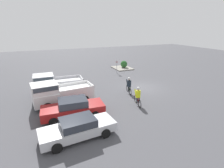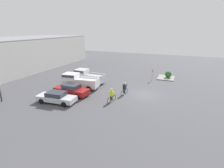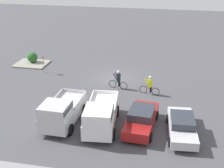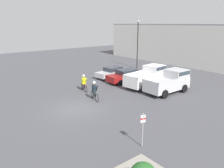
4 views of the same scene
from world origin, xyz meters
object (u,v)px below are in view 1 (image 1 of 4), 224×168
(fire_lane_sign, at_px, (117,65))
(shrub, at_px, (124,64))
(cyclist_0, at_px, (129,85))
(pickup_truck_1, at_px, (55,84))
(pickup_truck_0, at_px, (59,93))
(cyclist_1, at_px, (138,96))
(sedan_0, at_px, (78,128))
(sedan_1, at_px, (73,108))

(fire_lane_sign, bearing_deg, shrub, -45.83)
(fire_lane_sign, bearing_deg, cyclist_0, 164.14)
(pickup_truck_1, relative_size, shrub, 4.29)
(pickup_truck_0, relative_size, cyclist_0, 3.04)
(pickup_truck_0, relative_size, shrub, 4.77)
(pickup_truck_0, height_order, cyclist_0, pickup_truck_0)
(pickup_truck_1, distance_m, shrub, 14.30)
(pickup_truck_1, distance_m, fire_lane_sign, 10.96)
(cyclist_1, relative_size, fire_lane_sign, 0.89)
(sedan_0, xyz_separation_m, sedan_1, (2.80, -0.25, 0.08))
(sedan_0, height_order, cyclist_0, cyclist_0)
(pickup_truck_0, bearing_deg, shrub, -48.37)
(sedan_1, relative_size, pickup_truck_0, 0.90)
(cyclist_0, relative_size, shrub, 1.57)
(shrub, bearing_deg, cyclist_1, 157.95)
(pickup_truck_0, bearing_deg, cyclist_0, -89.34)
(sedan_1, distance_m, shrub, 17.48)
(sedan_0, relative_size, pickup_truck_1, 1.00)
(pickup_truck_0, relative_size, pickup_truck_1, 1.11)
(cyclist_0, bearing_deg, fire_lane_sign, -15.86)
(sedan_0, xyz_separation_m, cyclist_0, (5.64, -6.73, 0.24))
(fire_lane_sign, bearing_deg, cyclist_1, 164.84)
(sedan_1, relative_size, fire_lane_sign, 2.42)
(pickup_truck_0, distance_m, pickup_truck_1, 2.85)
(sedan_0, height_order, cyclist_1, cyclist_1)
(pickup_truck_0, xyz_separation_m, fire_lane_sign, (8.25, -9.51, 0.10))
(cyclist_0, distance_m, cyclist_1, 2.99)
(sedan_0, bearing_deg, shrub, -35.38)
(sedan_1, distance_m, pickup_truck_1, 5.67)
(pickup_truck_0, bearing_deg, sedan_0, -175.23)
(sedan_1, distance_m, cyclist_1, 5.80)
(sedan_0, relative_size, fire_lane_sign, 2.41)
(sedan_0, height_order, shrub, sedan_0)
(pickup_truck_1, height_order, cyclist_1, pickup_truck_1)
(cyclist_0, bearing_deg, pickup_truck_0, 90.66)
(cyclist_1, bearing_deg, pickup_truck_0, 66.48)
(sedan_0, height_order, pickup_truck_0, pickup_truck_0)
(sedan_0, relative_size, pickup_truck_0, 0.90)
(pickup_truck_1, bearing_deg, sedan_1, -172.41)
(sedan_0, distance_m, cyclist_1, 6.63)
(fire_lane_sign, bearing_deg, pickup_truck_1, 119.48)
(cyclist_1, bearing_deg, sedan_1, 89.24)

